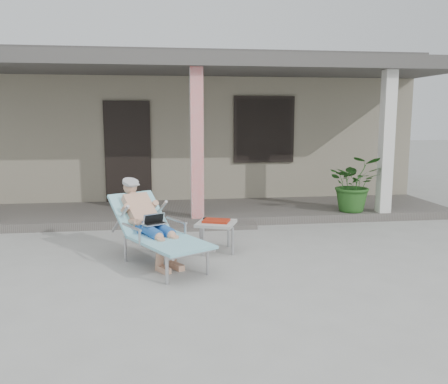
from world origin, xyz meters
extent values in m
plane|color=#9E9E99|center=(0.00, 0.00, 0.00)|extent=(60.00, 60.00, 0.00)
cube|color=gray|center=(0.00, 6.50, 1.50)|extent=(10.00, 5.00, 3.00)
cube|color=#474442|center=(0.00, 6.50, 3.15)|extent=(10.40, 5.40, 0.30)
cube|color=black|center=(-1.30, 3.97, 1.20)|extent=(0.95, 0.06, 2.10)
cube|color=black|center=(1.60, 3.97, 1.65)|extent=(1.20, 0.06, 1.30)
cube|color=black|center=(1.60, 3.96, 1.65)|extent=(1.32, 0.05, 1.42)
cube|color=#605B56|center=(0.00, 3.00, 0.07)|extent=(10.00, 2.00, 0.15)
cube|color=red|center=(0.00, 2.15, 1.45)|extent=(0.22, 0.22, 2.61)
cube|color=silver|center=(3.50, 2.15, 1.45)|extent=(0.22, 0.22, 2.61)
cube|color=#474442|center=(0.00, 3.00, 2.88)|extent=(10.00, 2.30, 0.24)
cube|color=#605B56|center=(0.00, 1.85, 0.04)|extent=(2.00, 0.30, 0.07)
cylinder|color=#B7B7BC|center=(-0.59, -0.80, 0.17)|extent=(0.04, 0.04, 0.34)
cylinder|color=#B7B7BC|center=(-0.09, -0.52, 0.17)|extent=(0.04, 0.04, 0.34)
cylinder|color=#B7B7BC|center=(-1.13, 0.17, 0.17)|extent=(0.04, 0.04, 0.34)
cylinder|color=#B7B7BC|center=(-0.63, 0.45, 0.17)|extent=(0.04, 0.04, 0.34)
cube|color=#B7B7BC|center=(-0.55, -0.30, 0.36)|extent=(1.06, 1.27, 0.03)
cube|color=#8ACFD5|center=(-0.55, -0.30, 0.38)|extent=(1.15, 1.34, 0.04)
cube|color=#B7B7BC|center=(-0.95, 0.42, 0.57)|extent=(0.77, 0.75, 0.46)
cube|color=#8ACFD5|center=(-0.95, 0.42, 0.61)|extent=(0.88, 0.85, 0.52)
cylinder|color=#A5A5A8|center=(-1.08, 0.65, 1.02)|extent=(0.31, 0.31, 0.12)
cube|color=silver|center=(-0.74, 0.05, 0.54)|extent=(0.37, 0.34, 0.22)
cube|color=#AFAFAA|center=(0.14, 0.48, 0.42)|extent=(0.67, 0.67, 0.04)
cylinder|color=#B7B7BC|center=(-0.07, 0.27, 0.20)|extent=(0.04, 0.04, 0.40)
cylinder|color=#B7B7BC|center=(0.34, 0.27, 0.20)|extent=(0.04, 0.04, 0.40)
cylinder|color=#B7B7BC|center=(-0.07, 0.69, 0.20)|extent=(0.04, 0.04, 0.40)
cylinder|color=#B7B7BC|center=(0.34, 0.69, 0.20)|extent=(0.04, 0.04, 0.40)
cube|color=#A42611|center=(0.14, 0.48, 0.45)|extent=(0.44, 0.38, 0.03)
cube|color=black|center=(0.14, 0.62, 0.45)|extent=(0.35, 0.15, 0.04)
imported|color=#26591E|center=(2.98, 2.30, 0.68)|extent=(1.13, 1.03, 1.06)
camera|label=1|loc=(-0.66, -6.11, 1.94)|focal=38.00mm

